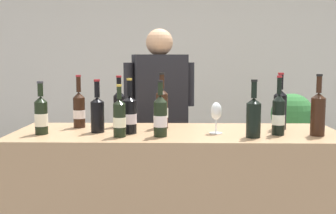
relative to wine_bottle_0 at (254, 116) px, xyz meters
name	(u,v)px	position (x,y,z in m)	size (l,w,h in m)	color
wall_back	(177,62)	(-0.43, 2.77, 0.27)	(8.00, 0.10, 2.80)	beige
counter	(177,212)	(-0.43, 0.17, -0.62)	(1.96, 0.68, 1.01)	#9E7A56
wine_bottle_0	(254,116)	(0.00, 0.00, 0.00)	(0.08, 0.08, 0.32)	black
wine_bottle_1	(318,113)	(0.38, 0.06, 0.01)	(0.08, 0.08, 0.35)	black
wine_bottle_2	(98,113)	(-0.90, 0.15, 0.00)	(0.08, 0.08, 0.32)	black
wine_bottle_3	(120,118)	(-0.75, 0.00, -0.01)	(0.07, 0.07, 0.30)	black
wine_bottle_4	(279,114)	(0.16, 0.08, 0.00)	(0.07, 0.07, 0.34)	black
wine_bottle_5	(79,109)	(-1.05, 0.32, 0.00)	(0.08, 0.08, 0.34)	black
wine_bottle_6	(280,108)	(0.21, 0.28, 0.01)	(0.08, 0.08, 0.35)	black
wine_bottle_7	(130,114)	(-0.70, 0.11, -0.01)	(0.08, 0.08, 0.32)	black
wine_bottle_8	(119,108)	(-0.80, 0.36, 0.00)	(0.07, 0.07, 0.33)	black
wine_bottle_9	(160,116)	(-0.52, 0.02, 0.00)	(0.08, 0.08, 0.32)	black
wine_bottle_10	(162,108)	(-0.52, 0.31, 0.01)	(0.08, 0.08, 0.35)	black
wine_bottle_11	(41,115)	(-1.22, 0.08, -0.01)	(0.08, 0.08, 0.31)	black
wine_glass	(216,113)	(-0.20, 0.12, 0.00)	(0.08, 0.08, 0.18)	silver
person_server	(160,139)	(-0.56, 0.91, -0.31)	(0.54, 0.33, 1.67)	black
potted_shrub	(297,144)	(0.64, 1.39, -0.44)	(0.49, 0.44, 1.14)	brown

